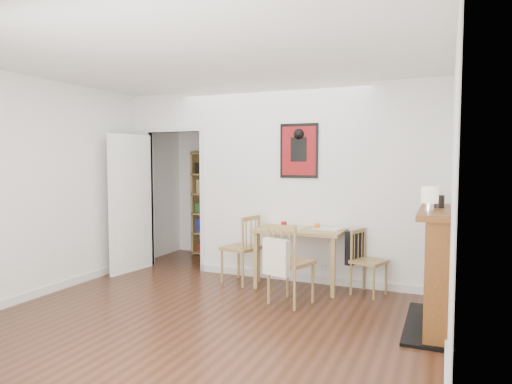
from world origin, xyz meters
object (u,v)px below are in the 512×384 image
at_px(dining_table, 300,235).
at_px(red_glass, 284,225).
at_px(chair_right, 368,261).
at_px(mantel_lamp, 430,196).
at_px(bookshelf, 214,204).
at_px(orange_fruit, 317,226).
at_px(ceramic_jar_b, 441,201).
at_px(chair_front, 290,263).
at_px(notebook, 328,229).
at_px(ceramic_jar_a, 439,201).
at_px(fireplace, 439,265).
at_px(chair_left, 241,249).

bearing_deg(dining_table, red_glass, -148.99).
xyz_separation_m(chair_right, mantel_lamp, (0.72, -1.19, 0.90)).
bearing_deg(bookshelf, mantel_lamp, -35.25).
height_order(orange_fruit, ceramic_jar_b, ceramic_jar_b).
bearing_deg(dining_table, chair_front, -81.93).
bearing_deg(red_glass, notebook, 17.25).
bearing_deg(notebook, red_glass, -162.75).
bearing_deg(orange_fruit, ceramic_jar_a, -27.86).
bearing_deg(ceramic_jar_a, bookshelf, 150.74).
bearing_deg(bookshelf, orange_fruit, -30.19).
distance_m(dining_table, chair_front, 0.75).
height_order(fireplace, ceramic_jar_a, ceramic_jar_a).
height_order(bookshelf, ceramic_jar_b, bookshelf).
relative_size(chair_front, ceramic_jar_a, 7.45).
height_order(red_glass, ceramic_jar_b, ceramic_jar_b).
distance_m(bookshelf, mantel_lamp, 4.32).
distance_m(dining_table, mantel_lamp, 2.06).
bearing_deg(red_glass, mantel_lamp, -31.26).
height_order(dining_table, bookshelf, bookshelf).
distance_m(mantel_lamp, ceramic_jar_b, 0.68).
bearing_deg(chair_front, ceramic_jar_a, 0.24).
xyz_separation_m(chair_left, bookshelf, (-1.14, 1.41, 0.42)).
relative_size(fireplace, notebook, 3.74).
height_order(dining_table, notebook, notebook).
bearing_deg(chair_right, orange_fruit, 175.63).
height_order(notebook, ceramic_jar_a, ceramic_jar_a).
bearing_deg(fireplace, bookshelf, 149.11).
relative_size(fireplace, orange_fruit, 17.03).
relative_size(dining_table, bookshelf, 0.62).
distance_m(dining_table, chair_left, 0.83).
relative_size(orange_fruit, notebook, 0.22).
relative_size(ceramic_jar_a, ceramic_jar_b, 1.33).
height_order(chair_front, mantel_lamp, mantel_lamp).
relative_size(chair_right, notebook, 2.36).
distance_m(notebook, ceramic_jar_a, 1.57).
distance_m(red_glass, ceramic_jar_b, 1.93).
bearing_deg(fireplace, orange_fruit, 148.10).
xyz_separation_m(bookshelf, ceramic_jar_b, (3.59, -1.81, 0.33)).
distance_m(chair_right, orange_fruit, 0.75).
relative_size(chair_front, fireplace, 0.74).
bearing_deg(dining_table, bookshelf, 146.11).
bearing_deg(ceramic_jar_a, orange_fruit, 152.14).
distance_m(dining_table, red_glass, 0.26).
bearing_deg(orange_fruit, dining_table, -164.73).
bearing_deg(chair_left, dining_table, 7.96).
relative_size(bookshelf, ceramic_jar_a, 14.35).
relative_size(chair_left, notebook, 2.71).
relative_size(fireplace, mantel_lamp, 5.39).
height_order(chair_left, orange_fruit, chair_left).
height_order(chair_left, red_glass, chair_left).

